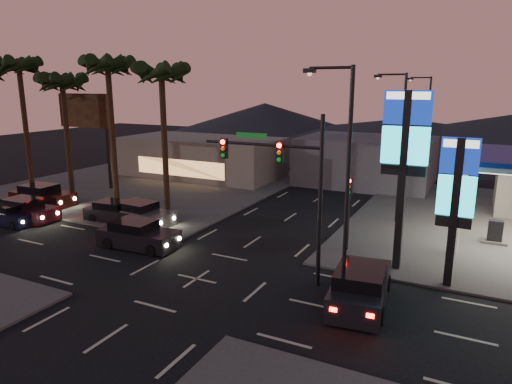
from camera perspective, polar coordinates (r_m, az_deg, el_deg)
The scene contains 26 objects.
ground at distance 22.84m, azimuth -7.43°, elevation -10.71°, with size 140.00×140.00×0.00m, color black.
corner_lot_nw at distance 44.30m, azimuth -13.09°, elevation 0.93°, with size 24.00×24.00×0.12m, color #47443F.
pylon_sign_tall at distance 23.12m, azimuth 18.13°, elevation 5.54°, with size 2.20×0.35×9.00m.
pylon_sign_short at distance 22.19m, azimuth 23.78°, elevation 0.21°, with size 1.60×0.35×7.00m.
traffic_signal_mast at distance 21.21m, azimuth 3.65°, elevation 2.33°, with size 6.10×0.39×8.00m.
pedestal_signal at distance 25.79m, azimuth 11.51°, elevation -1.20°, with size 0.32×0.39×4.30m.
streetlight_near at distance 19.22m, azimuth 10.87°, elevation 2.47°, with size 2.14×0.25×10.00m.
streetlight_mid at distance 31.80m, azimuth 17.39°, elevation 6.29°, with size 2.14×0.25×10.00m.
streetlight_far at distance 45.62m, azimuth 20.37°, elevation 7.99°, with size 2.14×0.25×10.00m.
palm_a at distance 33.89m, azimuth -11.70°, elevation 13.29°, with size 4.41×4.41×10.86m.
palm_b at distance 37.19m, azimuth -17.99°, elevation 13.74°, with size 4.41×4.41×11.46m.
palm_c at distance 40.82m, azimuth -23.02°, elevation 11.71°, with size 4.41×4.41×10.26m.
palm_d at distance 44.73m, azimuth -27.46°, elevation 12.96°, with size 4.41×4.41×11.66m.
billboard at distance 44.37m, azimuth -20.55°, elevation 8.65°, with size 6.00×0.30×8.50m.
building_far_west at distance 47.52m, azimuth -6.73°, elevation 4.38°, with size 16.00×8.00×4.00m, color #726B5B.
building_far_mid at distance 44.87m, azimuth 13.62°, elevation 3.83°, with size 12.00×9.00×4.40m, color #4C4C51.
hill_left at distance 85.78m, azimuth 1.11°, elevation 9.04°, with size 40.00×40.00×6.00m, color black.
hill_right at distance 77.55m, azimuth 29.04°, elevation 6.59°, with size 50.00×50.00×5.00m, color black.
hill_center at distance 78.44m, azimuth 17.96°, elevation 7.29°, with size 60.00×60.00×4.00m, color black.
car_lane_a_front at distance 27.46m, azimuth -14.57°, elevation -5.24°, with size 4.91×2.26×1.57m.
car_lane_a_mid at distance 35.64m, azimuth -26.85°, elevation -2.05°, with size 4.81×2.11×1.55m.
car_lane_a_rear at distance 35.25m, azimuth -28.39°, elevation -2.54°, with size 4.14×1.81×1.34m.
car_lane_b_front at distance 31.81m, azimuth -14.21°, elevation -2.70°, with size 4.89×2.33×1.55m.
car_lane_b_mid at distance 32.99m, azimuth -17.12°, elevation -2.42°, with size 4.52×2.17×1.44m.
car_lane_b_rear at distance 39.23m, azimuth -25.14°, elevation -0.48°, with size 5.27×2.42×1.68m.
suv_station at distance 20.46m, azimuth 12.92°, elevation -11.45°, with size 2.70×5.34×1.71m.
Camera 1 is at (11.87, -17.20, 9.22)m, focal length 32.00 mm.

